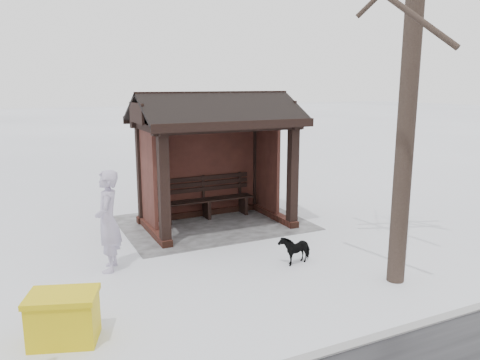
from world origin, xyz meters
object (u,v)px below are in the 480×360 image
object	(u,v)px
bus_shelter	(213,132)
pedestrian	(108,221)
dog	(295,249)
grit_bin	(64,317)

from	to	relation	value
bus_shelter	pedestrian	world-z (taller)	bus_shelter
bus_shelter	dog	distance (m)	3.51
bus_shelter	grit_bin	size ratio (longest dim) A/B	3.58
bus_shelter	pedestrian	distance (m)	3.51
pedestrian	grit_bin	distance (m)	2.44
dog	grit_bin	distance (m)	4.25
pedestrian	dog	bearing A→B (deg)	87.70
bus_shelter	dog	size ratio (longest dim) A/B	5.69
pedestrian	grit_bin	xyz separation A→B (m)	(0.97, 2.17, -0.57)
grit_bin	pedestrian	bearing A→B (deg)	-95.28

